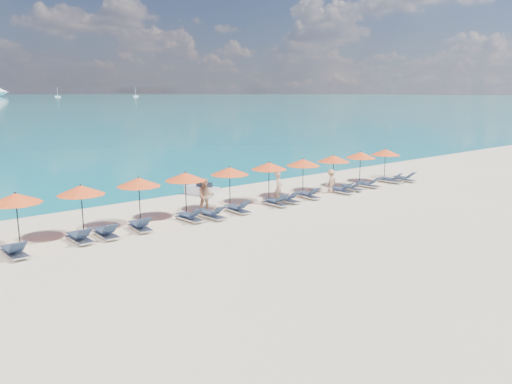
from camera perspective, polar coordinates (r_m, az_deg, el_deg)
ground at (r=23.51m, az=4.66°, el=-3.99°), size 1400.00×1400.00×0.00m
sailboat_near at (r=577.38m, az=-21.72°, el=10.14°), size 5.57×1.86×10.22m
sailboat_far at (r=593.60m, az=-13.59°, el=10.64°), size 5.77×1.92×10.58m
jetski at (r=30.66m, az=-6.15°, el=0.25°), size 1.42×2.34×0.78m
beachgoer_a at (r=28.16m, az=2.60°, el=0.50°), size 0.78×0.73×1.79m
beachgoer_b at (r=25.92m, az=-5.76°, el=-0.46°), size 1.03×0.88×1.84m
beachgoer_c at (r=31.42m, az=8.54°, el=1.24°), size 1.01×0.57×1.49m
umbrella_1 at (r=22.26m, az=-25.78°, el=-0.65°), size 2.10×2.10×2.28m
umbrella_2 at (r=23.02m, az=-19.39°, el=0.21°), size 2.10×2.10×2.28m
umbrella_3 at (r=24.28m, az=-13.26°, el=1.12°), size 2.10×2.10×2.28m
umbrella_4 at (r=25.39m, az=-8.08°, el=1.75°), size 2.10×2.10×2.28m
umbrella_5 at (r=26.93m, az=-3.02°, el=2.41°), size 2.10×2.10×2.28m
umbrella_6 at (r=28.75m, az=1.50°, el=2.99°), size 2.10×2.10×2.28m
umbrella_7 at (r=30.31m, az=5.42°, el=3.38°), size 2.10×2.10×2.28m
umbrella_8 at (r=32.33m, az=8.86°, el=3.80°), size 2.10×2.10×2.28m
umbrella_9 at (r=34.46m, az=11.87°, el=4.16°), size 2.10×2.10×2.28m
umbrella_10 at (r=36.50m, az=14.58°, el=4.43°), size 2.10×2.10×2.28m
lounger_2 at (r=21.35m, az=-25.91°, el=-6.08°), size 0.71×1.73×0.66m
lounger_3 at (r=22.27m, az=-19.49°, el=-4.87°), size 0.67×1.72×0.66m
lounger_4 at (r=22.61m, az=-16.77°, el=-4.46°), size 0.66×1.71×0.66m
lounger_5 at (r=23.34m, az=-13.11°, el=-3.77°), size 0.79×1.75×0.66m
lounger_6 at (r=24.56m, az=-7.55°, el=-2.81°), size 0.74×1.74×0.66m
lounger_7 at (r=24.91m, az=-5.06°, el=-2.55°), size 0.73×1.74×0.66m
lounger_8 at (r=26.03m, az=-2.11°, el=-1.90°), size 0.67×1.72×0.66m
lounger_9 at (r=27.62m, az=2.25°, el=-1.12°), size 0.63×1.70×0.66m
lounger_10 at (r=28.46m, az=3.64°, el=-0.76°), size 0.62×1.70×0.66m
lounger_11 at (r=29.66m, az=6.02°, el=-0.30°), size 0.76×1.75×0.66m
lounger_12 at (r=31.44m, az=9.71°, el=0.27°), size 0.65×1.71×0.66m
lounger_13 at (r=32.38m, az=10.87°, el=0.55°), size 0.65×1.71×0.66m
lounger_14 at (r=33.70m, az=12.70°, el=0.90°), size 0.73×1.74×0.66m
lounger_15 at (r=35.80m, az=15.13°, el=1.39°), size 0.76×1.75×0.66m
lounger_16 at (r=36.59m, az=16.61°, el=1.52°), size 0.67×1.72×0.66m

